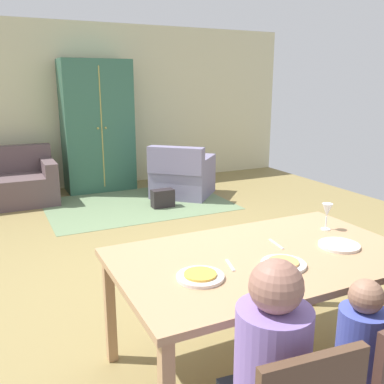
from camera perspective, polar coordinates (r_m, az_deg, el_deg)
The scene contains 16 objects.
ground_plane at distance 4.73m, azimuth -4.45°, elevation -7.35°, with size 7.49×6.37×0.02m, color olive.
back_wall at distance 7.51m, azimuth -13.86°, elevation 11.06°, with size 7.49×0.10×2.70m, color beige.
dining_table at distance 2.60m, azimuth 9.62°, elevation -9.59°, with size 1.77×1.06×0.76m.
plate_near_man at distance 2.24m, azimuth 1.12°, elevation -11.30°, with size 0.25×0.25×0.02m, color silver.
pizza_near_man at distance 2.24m, azimuth 1.12°, elevation -10.96°, with size 0.17×0.17×0.01m, color gold.
plate_near_child at distance 2.44m, azimuth 12.15°, elevation -9.45°, with size 0.25×0.25×0.02m, color white.
pizza_near_child at distance 2.43m, azimuth 12.17°, elevation -9.13°, with size 0.17×0.17×0.01m, color tan.
plate_near_woman at distance 2.80m, azimuth 19.10°, elevation -6.77°, with size 0.25×0.25×0.02m, color silver.
wine_glass at distance 3.05m, azimuth 17.65°, elevation -2.46°, with size 0.07×0.07×0.19m.
fork at distance 2.40m, azimuth 5.13°, elevation -9.74°, with size 0.02×0.15×0.01m, color silver.
knife at distance 2.73m, azimuth 11.21°, elevation -6.85°, with size 0.01×0.17×0.01m, color silver.
person_child at distance 2.26m, azimuth 20.61°, elevation -22.00°, with size 0.22×0.29×0.92m.
area_rug at distance 6.33m, azimuth -7.27°, elevation -1.60°, with size 2.60×1.80×0.01m, color #667E59.
armchair at distance 6.68m, azimuth -1.35°, elevation 2.15°, with size 1.21×1.21×0.82m.
armoire at distance 7.17m, azimuth -12.56°, elevation 8.58°, with size 1.10×0.59×2.10m.
handbag at distance 6.12m, azimuth -3.94°, elevation -0.86°, with size 0.32×0.16×0.26m, color #2A2326.
Camera 1 is at (-1.57, -3.52, 1.74)m, focal length 39.79 mm.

